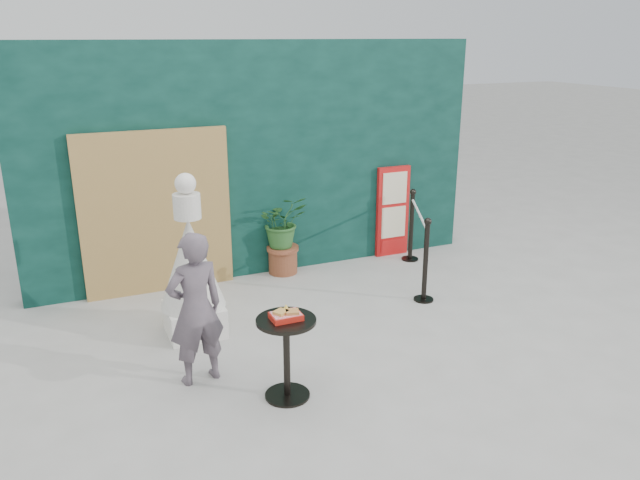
{
  "coord_description": "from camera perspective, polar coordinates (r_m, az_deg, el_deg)",
  "views": [
    {
      "loc": [
        -2.48,
        -4.5,
        3.05
      ],
      "look_at": [
        0.0,
        1.2,
        1.0
      ],
      "focal_mm": 35.0,
      "sensor_mm": 36.0,
      "label": 1
    }
  ],
  "objects": [
    {
      "name": "ground",
      "position": [
        5.97,
        4.71,
        -12.51
      ],
      "size": [
        60.0,
        60.0,
        0.0
      ],
      "primitive_type": "plane",
      "color": "#ADAAA5",
      "rests_on": "ground"
    },
    {
      "name": "back_wall",
      "position": [
        8.19,
        -5.5,
        7.25
      ],
      "size": [
        6.0,
        0.3,
        3.0
      ],
      "primitive_type": "cube",
      "color": "black",
      "rests_on": "ground"
    },
    {
      "name": "bamboo_fence",
      "position": [
        7.79,
        -14.72,
        2.38
      ],
      "size": [
        1.8,
        0.08,
        2.0
      ],
      "primitive_type": "cube",
      "color": "tan",
      "rests_on": "ground"
    },
    {
      "name": "woman",
      "position": [
        5.72,
        -11.32,
        -6.19
      ],
      "size": [
        0.58,
        0.43,
        1.44
      ],
      "primitive_type": "imported",
      "rotation": [
        0.0,
        0.0,
        3.31
      ],
      "color": "#60525D",
      "rests_on": "ground"
    },
    {
      "name": "menu_board",
      "position": [
        8.97,
        6.67,
        2.61
      ],
      "size": [
        0.5,
        0.07,
        1.3
      ],
      "color": "red",
      "rests_on": "ground"
    },
    {
      "name": "statue",
      "position": [
        6.64,
        -11.68,
        -2.75
      ],
      "size": [
        0.68,
        0.68,
        1.75
      ],
      "color": "white",
      "rests_on": "ground"
    },
    {
      "name": "cafe_table",
      "position": [
        5.46,
        -3.08,
        -9.62
      ],
      "size": [
        0.52,
        0.52,
        0.75
      ],
      "color": "black",
      "rests_on": "ground"
    },
    {
      "name": "food_basket",
      "position": [
        5.34,
        -3.12,
        -6.86
      ],
      "size": [
        0.26,
        0.19,
        0.11
      ],
      "color": "red",
      "rests_on": "cafe_table"
    },
    {
      "name": "planter",
      "position": [
        8.23,
        -3.47,
        1.06
      ],
      "size": [
        0.63,
        0.55,
        1.07
      ],
      "color": "brown",
      "rests_on": "ground"
    },
    {
      "name": "stanchion_barrier",
      "position": [
        8.16,
        8.94,
        -0.23
      ],
      "size": [
        0.84,
        1.54,
        1.03
      ],
      "color": "black",
      "rests_on": "ground"
    }
  ]
}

